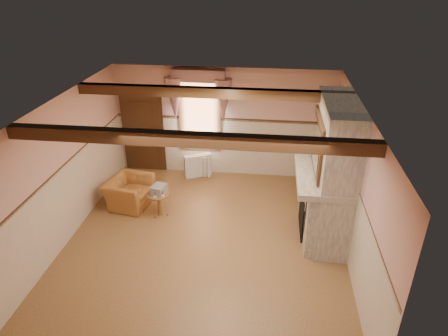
# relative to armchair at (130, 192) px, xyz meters

# --- Properties ---
(floor) EXTENTS (5.50, 6.00, 0.01)m
(floor) POSITION_rel_armchair_xyz_m (1.94, -1.13, -0.32)
(floor) COLOR brown
(floor) RESTS_ON ground
(ceiling) EXTENTS (5.50, 6.00, 0.01)m
(ceiling) POSITION_rel_armchair_xyz_m (1.94, -1.13, 2.48)
(ceiling) COLOR silver
(ceiling) RESTS_ON wall_back
(wall_back) EXTENTS (5.50, 0.02, 2.80)m
(wall_back) POSITION_rel_armchair_xyz_m (1.94, 1.87, 1.08)
(wall_back) COLOR #D39F92
(wall_back) RESTS_ON floor
(wall_front) EXTENTS (5.50, 0.02, 2.80)m
(wall_front) POSITION_rel_armchair_xyz_m (1.94, -4.13, 1.08)
(wall_front) COLOR #D39F92
(wall_front) RESTS_ON floor
(wall_left) EXTENTS (0.02, 6.00, 2.80)m
(wall_left) POSITION_rel_armchair_xyz_m (-0.81, -1.13, 1.08)
(wall_left) COLOR #D39F92
(wall_left) RESTS_ON floor
(wall_right) EXTENTS (0.02, 6.00, 2.80)m
(wall_right) POSITION_rel_armchair_xyz_m (4.69, -1.13, 1.08)
(wall_right) COLOR #D39F92
(wall_right) RESTS_ON floor
(wainscot) EXTENTS (5.50, 6.00, 1.50)m
(wainscot) POSITION_rel_armchair_xyz_m (1.94, -1.13, 0.43)
(wainscot) COLOR beige
(wainscot) RESTS_ON floor
(chair_rail) EXTENTS (5.50, 6.00, 0.08)m
(chair_rail) POSITION_rel_armchair_xyz_m (1.94, -1.13, 1.18)
(chair_rail) COLOR black
(chair_rail) RESTS_ON wainscot
(firebox) EXTENTS (0.20, 0.95, 0.90)m
(firebox) POSITION_rel_armchair_xyz_m (3.94, -0.53, 0.13)
(firebox) COLOR black
(firebox) RESTS_ON floor
(armchair) EXTENTS (1.03, 1.13, 0.65)m
(armchair) POSITION_rel_armchair_xyz_m (0.00, 0.00, 0.00)
(armchair) COLOR #9E662D
(armchair) RESTS_ON floor
(side_table) EXTENTS (0.60, 0.60, 0.55)m
(side_table) POSITION_rel_armchair_xyz_m (0.79, -0.36, -0.05)
(side_table) COLOR brown
(side_table) RESTS_ON floor
(book_stack) EXTENTS (0.33, 0.37, 0.20)m
(book_stack) POSITION_rel_armchair_xyz_m (0.81, -0.36, 0.33)
(book_stack) COLOR #B7AD8C
(book_stack) RESTS_ON side_table
(radiator) EXTENTS (0.71, 0.46, 0.60)m
(radiator) POSITION_rel_armchair_xyz_m (1.30, 1.57, -0.02)
(radiator) COLOR silver
(radiator) RESTS_ON floor
(bowl) EXTENTS (0.36, 0.36, 0.09)m
(bowl) POSITION_rel_armchair_xyz_m (4.18, -0.34, 1.14)
(bowl) COLOR brown
(bowl) RESTS_ON mantel
(mantel_clock) EXTENTS (0.14, 0.24, 0.20)m
(mantel_clock) POSITION_rel_armchair_xyz_m (4.18, -0.00, 1.20)
(mantel_clock) COLOR black
(mantel_clock) RESTS_ON mantel
(oil_lamp) EXTENTS (0.11, 0.11, 0.28)m
(oil_lamp) POSITION_rel_armchair_xyz_m (4.18, -0.31, 1.24)
(oil_lamp) COLOR #D0863A
(oil_lamp) RESTS_ON mantel
(candle_red) EXTENTS (0.06, 0.06, 0.16)m
(candle_red) POSITION_rel_armchair_xyz_m (4.18, -1.06, 1.18)
(candle_red) COLOR #A02D13
(candle_red) RESTS_ON mantel
(jar_yellow) EXTENTS (0.06, 0.06, 0.12)m
(jar_yellow) POSITION_rel_armchair_xyz_m (4.18, -0.89, 1.16)
(jar_yellow) COLOR gold
(jar_yellow) RESTS_ON mantel
(fireplace) EXTENTS (0.85, 2.00, 2.80)m
(fireplace) POSITION_rel_armchair_xyz_m (4.36, -0.53, 1.08)
(fireplace) COLOR gray
(fireplace) RESTS_ON floor
(mantel) EXTENTS (1.05, 2.05, 0.12)m
(mantel) POSITION_rel_armchair_xyz_m (4.18, -0.53, 1.04)
(mantel) COLOR gray
(mantel) RESTS_ON fireplace
(overmantel_mirror) EXTENTS (0.06, 1.44, 1.04)m
(overmantel_mirror) POSITION_rel_armchair_xyz_m (4.00, -0.53, 1.65)
(overmantel_mirror) COLOR silver
(overmantel_mirror) RESTS_ON fireplace
(door) EXTENTS (1.10, 0.10, 2.10)m
(door) POSITION_rel_armchair_xyz_m (-0.16, 1.81, 0.73)
(door) COLOR black
(door) RESTS_ON floor
(window) EXTENTS (1.06, 0.08, 2.02)m
(window) POSITION_rel_armchair_xyz_m (1.34, 1.84, 1.33)
(window) COLOR white
(window) RESTS_ON wall_back
(window_drapes) EXTENTS (1.30, 0.14, 1.40)m
(window_drapes) POSITION_rel_armchair_xyz_m (1.34, 1.75, 1.93)
(window_drapes) COLOR gray
(window_drapes) RESTS_ON wall_back
(ceiling_beam_front) EXTENTS (5.50, 0.18, 0.20)m
(ceiling_beam_front) POSITION_rel_armchair_xyz_m (1.94, -2.33, 2.38)
(ceiling_beam_front) COLOR black
(ceiling_beam_front) RESTS_ON ceiling
(ceiling_beam_back) EXTENTS (5.50, 0.18, 0.20)m
(ceiling_beam_back) POSITION_rel_armchair_xyz_m (1.94, 0.07, 2.38)
(ceiling_beam_back) COLOR black
(ceiling_beam_back) RESTS_ON ceiling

